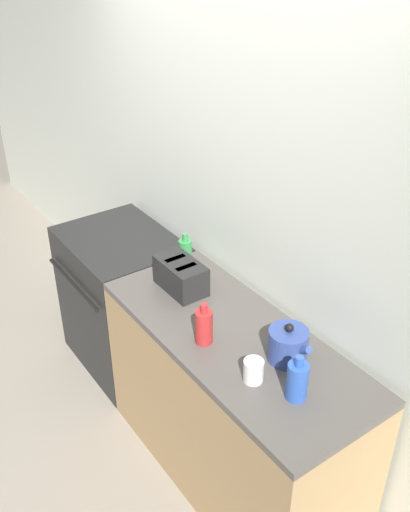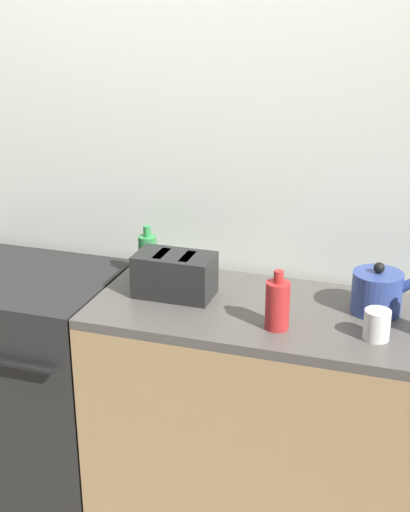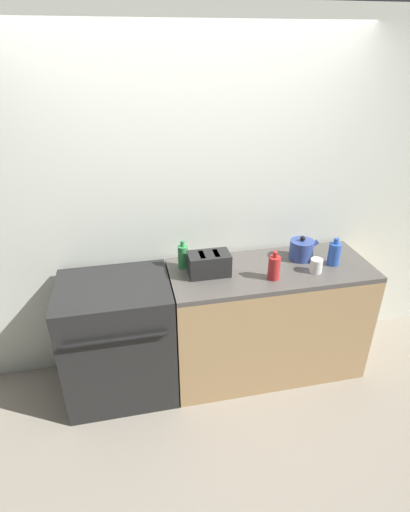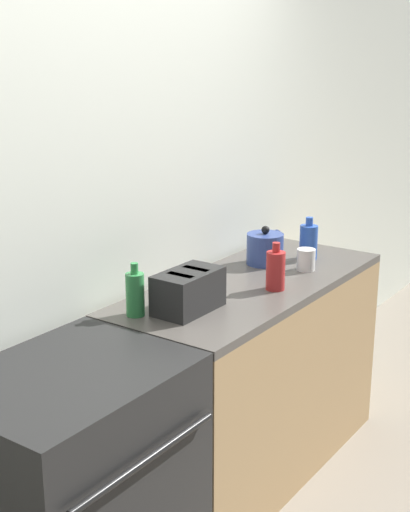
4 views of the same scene
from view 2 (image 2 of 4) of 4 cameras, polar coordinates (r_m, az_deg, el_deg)
wall_back at (r=2.88m, az=-1.34°, el=6.58°), size 8.00×0.05×2.60m
stove at (r=3.14m, az=-14.12°, el=-9.13°), size 0.77×0.64×0.93m
counter_block at (r=2.78m, az=6.89°, el=-13.15°), size 1.48×0.61×0.93m
kettle at (r=2.57m, az=13.63°, el=-2.82°), size 0.22×0.18×0.19m
toaster at (r=2.64m, az=-2.44°, el=-1.51°), size 0.29×0.17×0.16m
bottle_green at (r=2.81m, az=-4.60°, el=0.03°), size 0.07×0.07×0.21m
bottle_red at (r=2.39m, az=5.82°, el=-3.87°), size 0.08×0.08×0.21m
cup_white at (r=2.39m, az=13.59°, el=-5.37°), size 0.09×0.09×0.10m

